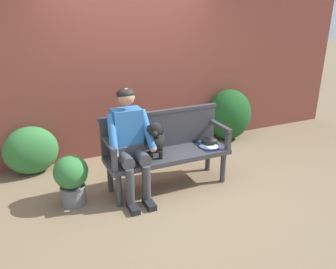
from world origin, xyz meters
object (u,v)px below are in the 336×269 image
object	(u,v)px
baseball_glove	(209,141)
potted_plant	(71,177)
person_seated	(130,140)
tennis_racket	(208,145)
dog_on_bench	(155,138)
garden_bench	(168,158)

from	to	relation	value
baseball_glove	potted_plant	distance (m)	1.83
person_seated	baseball_glove	size ratio (longest dim) A/B	6.10
person_seated	tennis_racket	xyz separation A→B (m)	(1.08, 0.00, -0.26)
person_seated	dog_on_bench	bearing A→B (deg)	-3.53
person_seated	potted_plant	size ratio (longest dim) A/B	2.18
baseball_glove	dog_on_bench	bearing A→B (deg)	-155.04
baseball_glove	potted_plant	world-z (taller)	potted_plant
garden_bench	dog_on_bench	bearing A→B (deg)	-169.45
garden_bench	baseball_glove	bearing A→B (deg)	3.94
garden_bench	dog_on_bench	world-z (taller)	dog_on_bench
tennis_racket	baseball_glove	size ratio (longest dim) A/B	2.61
person_seated	baseball_glove	world-z (taller)	person_seated
dog_on_bench	person_seated	bearing A→B (deg)	176.47
garden_bench	potted_plant	distance (m)	1.20
garden_bench	person_seated	bearing A→B (deg)	-178.39
garden_bench	potted_plant	xyz separation A→B (m)	(-1.19, 0.09, -0.06)
baseball_glove	potted_plant	bearing A→B (deg)	-161.82
tennis_racket	baseball_glove	xyz separation A→B (m)	(0.06, 0.06, 0.04)
garden_bench	baseball_glove	world-z (taller)	baseball_glove
dog_on_bench	garden_bench	bearing A→B (deg)	10.55
tennis_racket	baseball_glove	bearing A→B (deg)	44.18
garden_bench	dog_on_bench	size ratio (longest dim) A/B	3.30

